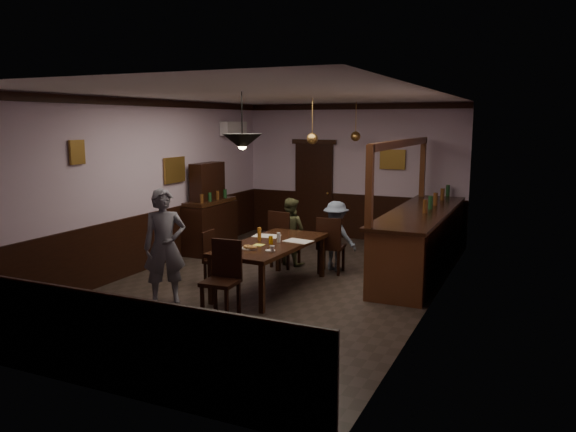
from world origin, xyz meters
The scene contains 31 objects.
room centered at (0.00, 0.00, 1.50)m, with size 5.01×8.01×3.01m.
dining_table centered at (0.09, -0.28, 0.69)m, with size 1.10×2.24×0.75m.
chair_far_left centered at (-0.31, 1.00, 0.57)m, with size 0.51×0.51×1.03m.
chair_far_right centered at (0.61, 0.96, 0.54)m, with size 0.47×0.47×0.99m.
chair_near centered at (0.01, -1.60, 0.56)m, with size 0.47×0.47×1.02m.
chair_side centered at (-0.85, -0.45, 0.48)m, with size 0.40×0.40×0.88m.
person_standing centered at (-1.02, -1.48, 0.83)m, with size 0.61×0.40×1.66m, color slate.
person_seated_left centered at (-0.29, 1.29, 0.62)m, with size 0.60×0.47×1.23m, color #505231.
person_seated_right centered at (0.61, 1.24, 0.61)m, with size 0.79×0.46×1.23m, color slate.
newspaper_left centered at (-0.20, 0.13, 0.75)m, with size 0.42×0.30×0.01m, color silver.
newspaper_right centered at (0.44, -0.03, 0.75)m, with size 0.42×0.30×0.01m, color silver.
napkin centered at (0.00, -0.52, 0.75)m, with size 0.15×0.15×0.00m, color #DFE955.
saucer centered at (0.33, -0.80, 0.76)m, with size 0.15×0.15×0.01m, color white.
coffee_cup centered at (0.38, -0.83, 0.80)m, with size 0.08×0.08×0.07m, color white.
pastry_plate centered at (-0.02, -0.81, 0.76)m, with size 0.22×0.22×0.01m, color white.
pastry_ring_a centered at (-0.03, -0.83, 0.79)m, with size 0.13×0.13×0.04m, color #C68C47.
pastry_ring_b centered at (0.05, -0.83, 0.79)m, with size 0.13×0.13×0.04m, color #C68C47.
soda_can centered at (0.12, -0.36, 0.81)m, with size 0.07×0.07×0.12m, color #EEAD14.
beer_glass centered at (-0.16, -0.20, 0.85)m, with size 0.06×0.06×0.20m, color #BF721E.
water_glass centered at (0.18, -0.21, 0.82)m, with size 0.06×0.06×0.15m, color silver.
pepper_mill centered at (-0.30, -1.05, 0.82)m, with size 0.04×0.04×0.14m, color black.
sideboard centered at (-2.21, 1.59, 0.72)m, with size 0.48×1.35×1.79m.
bar_counter centered at (1.99, 1.73, 0.58)m, with size 0.95×4.08×2.29m.
door_back centered at (-0.90, 3.95, 1.05)m, with size 0.90×0.06×2.10m, color black.
ac_unit centered at (-2.38, 2.90, 2.45)m, with size 0.20×0.85×0.30m.
picture_left_small centered at (-2.46, -1.60, 2.15)m, with size 0.04×0.28×0.36m.
picture_left_large centered at (-2.46, 0.80, 1.70)m, with size 0.04×0.62×0.48m.
picture_back centered at (0.90, 3.96, 1.80)m, with size 0.55×0.04×0.42m.
pendant_iron centered at (0.05, -1.08, 2.32)m, with size 0.56×0.56×0.79m.
pendant_brass_mid centered at (0.10, 1.36, 2.30)m, with size 0.20×0.20×0.81m.
pendant_brass_far centered at (0.30, 3.23, 2.30)m, with size 0.20×0.20×0.81m.
Camera 1 is at (3.84, -7.90, 2.59)m, focal length 35.00 mm.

